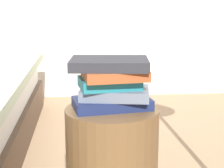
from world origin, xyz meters
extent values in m
cylinder|color=brown|center=(0.00, 0.00, 0.23)|extent=(0.37, 0.37, 0.46)
cube|color=#19234C|center=(0.00, 0.01, 0.48)|extent=(0.32, 0.20, 0.04)
cube|color=slate|center=(0.01, 0.01, 0.52)|extent=(0.29, 0.21, 0.04)
cube|color=#1E727F|center=(-0.01, 0.01, 0.56)|extent=(0.25, 0.19, 0.04)
cube|color=#994723|center=(0.01, -0.01, 0.60)|extent=(0.25, 0.21, 0.04)
cube|color=#28282D|center=(-0.01, 0.00, 0.64)|extent=(0.31, 0.23, 0.04)
camera|label=1|loc=(-0.13, -1.39, 0.88)|focal=59.97mm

